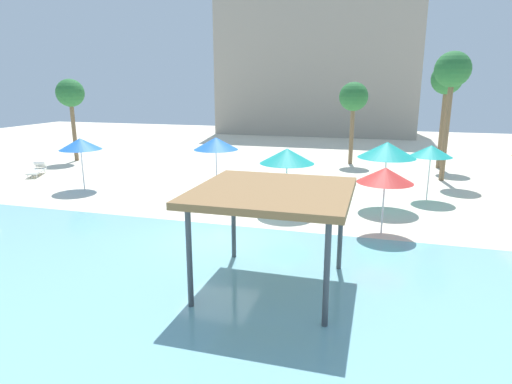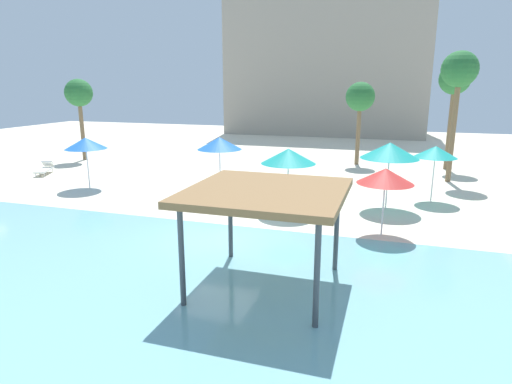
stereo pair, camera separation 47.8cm
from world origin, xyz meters
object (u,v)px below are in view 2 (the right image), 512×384
(shade_pavilion, at_px, (266,196))
(palm_tree_0, at_px, (360,98))
(beach_umbrella_blue_2, at_px, (86,143))
(palm_tree_2, at_px, (79,95))
(beach_umbrella_blue_3, at_px, (220,143))
(palm_tree_1, at_px, (455,82))
(lounge_chair_0, at_px, (45,169))
(palm_tree_3, at_px, (459,73))
(beach_umbrella_teal_6, at_px, (390,151))
(beach_umbrella_teal_0, at_px, (436,152))
(beach_umbrella_red_7, at_px, (385,176))
(beach_umbrella_teal_5, at_px, (288,156))

(shade_pavilion, distance_m, palm_tree_0, 19.63)
(beach_umbrella_blue_2, bearing_deg, palm_tree_2, 130.02)
(shade_pavilion, distance_m, beach_umbrella_blue_3, 11.72)
(palm_tree_1, relative_size, palm_tree_2, 1.16)
(lounge_chair_0, distance_m, palm_tree_0, 20.33)
(shade_pavilion, xyz_separation_m, palm_tree_3, (6.04, 15.59, 3.33))
(beach_umbrella_teal_6, distance_m, palm_tree_2, 22.16)
(beach_umbrella_teal_0, xyz_separation_m, beach_umbrella_blue_2, (-16.90, -2.64, 0.04))
(shade_pavilion, height_order, palm_tree_2, palm_tree_2)
(beach_umbrella_blue_2, relative_size, lounge_chair_0, 1.34)
(beach_umbrella_teal_6, bearing_deg, beach_umbrella_red_7, -90.89)
(beach_umbrella_blue_2, height_order, beach_umbrella_teal_5, beach_umbrella_teal_5)
(beach_umbrella_blue_2, height_order, palm_tree_2, palm_tree_2)
(beach_umbrella_blue_3, relative_size, palm_tree_3, 0.38)
(beach_umbrella_blue_3, bearing_deg, lounge_chair_0, 179.34)
(beach_umbrella_blue_2, distance_m, palm_tree_1, 21.79)
(beach_umbrella_teal_6, height_order, lounge_chair_0, beach_umbrella_teal_6)
(lounge_chair_0, height_order, palm_tree_2, palm_tree_2)
(shade_pavilion, height_order, beach_umbrella_teal_0, shade_pavilion)
(beach_umbrella_blue_3, height_order, palm_tree_2, palm_tree_2)
(beach_umbrella_blue_3, bearing_deg, shade_pavilion, -61.80)
(palm_tree_2, bearing_deg, palm_tree_1, 9.37)
(lounge_chair_0, relative_size, palm_tree_0, 0.36)
(beach_umbrella_blue_3, relative_size, palm_tree_0, 0.49)
(shade_pavilion, bearing_deg, beach_umbrella_teal_0, 65.86)
(shade_pavilion, xyz_separation_m, beach_umbrella_teal_5, (-1.15, 7.20, -0.16))
(beach_umbrella_teal_0, height_order, beach_umbrella_red_7, beach_umbrella_teal_0)
(beach_umbrella_blue_2, xyz_separation_m, palm_tree_1, (18.34, 11.34, 3.10))
(beach_umbrella_teal_0, height_order, palm_tree_3, palm_tree_3)
(palm_tree_1, xyz_separation_m, palm_tree_2, (-24.47, -4.04, -0.85))
(beach_umbrella_red_7, bearing_deg, shade_pavilion, -118.04)
(shade_pavilion, relative_size, palm_tree_0, 0.72)
(beach_umbrella_teal_5, bearing_deg, shade_pavilion, -80.93)
(palm_tree_2, bearing_deg, lounge_chair_0, -77.22)
(palm_tree_1, distance_m, palm_tree_3, 3.96)
(shade_pavilion, bearing_deg, lounge_chair_0, 148.47)
(beach_umbrella_blue_3, xyz_separation_m, beach_umbrella_red_7, (8.35, -5.05, -0.17))
(beach_umbrella_blue_3, height_order, beach_umbrella_teal_5, beach_umbrella_teal_5)
(shade_pavilion, bearing_deg, palm_tree_1, 72.13)
(lounge_chair_0, bearing_deg, beach_umbrella_blue_3, 65.39)
(beach_umbrella_teal_0, xyz_separation_m, beach_umbrella_blue_3, (-10.38, -0.49, 0.03))
(palm_tree_2, bearing_deg, beach_umbrella_blue_3, -22.19)
(shade_pavilion, xyz_separation_m, beach_umbrella_blue_3, (-5.54, 10.32, -0.20))
(beach_umbrella_blue_2, distance_m, palm_tree_0, 17.18)
(beach_umbrella_teal_5, distance_m, beach_umbrella_red_7, 4.41)
(palm_tree_1, bearing_deg, beach_umbrella_teal_5, -121.14)
(beach_umbrella_red_7, bearing_deg, palm_tree_2, 154.08)
(beach_umbrella_teal_6, relative_size, palm_tree_2, 0.51)
(beach_umbrella_teal_6, height_order, palm_tree_2, palm_tree_2)
(lounge_chair_0, relative_size, palm_tree_2, 0.35)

